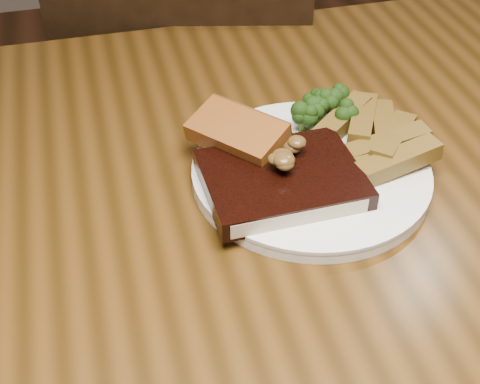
% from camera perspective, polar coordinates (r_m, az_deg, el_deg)
% --- Properties ---
extents(dining_table, '(1.60, 0.90, 0.75)m').
position_cam_1_polar(dining_table, '(0.75, 1.46, -7.55)').
color(dining_table, '#44290D').
rests_on(dining_table, ground).
extents(chair_far, '(0.49, 0.49, 0.87)m').
position_cam_1_polar(chair_far, '(1.30, -4.20, 5.58)').
color(chair_far, black).
rests_on(chair_far, ground).
extents(plate, '(0.31, 0.31, 0.01)m').
position_cam_1_polar(plate, '(0.74, 6.04, 1.53)').
color(plate, white).
rests_on(plate, dining_table).
extents(steak, '(0.16, 0.13, 0.02)m').
position_cam_1_polar(steak, '(0.70, 3.59, 0.99)').
color(steak, black).
rests_on(steak, plate).
extents(steak_bone, '(0.14, 0.02, 0.02)m').
position_cam_1_polar(steak_bone, '(0.66, 5.01, -2.20)').
color(steak_bone, '#C2B596').
rests_on(steak_bone, plate).
extents(mushroom_pile, '(0.06, 0.06, 0.03)m').
position_cam_1_polar(mushroom_pile, '(0.69, 3.53, 3.26)').
color(mushroom_pile, brown).
rests_on(mushroom_pile, steak).
extents(garlic_bread, '(0.11, 0.12, 0.02)m').
position_cam_1_polar(garlic_bread, '(0.74, -0.26, 3.88)').
color(garlic_bread, brown).
rests_on(garlic_bread, plate).
extents(potato_wedges, '(0.12, 0.12, 0.02)m').
position_cam_1_polar(potato_wedges, '(0.76, 10.54, 4.25)').
color(potato_wedges, brown).
rests_on(potato_wedges, plate).
extents(broccoli_cluster, '(0.06, 0.06, 0.04)m').
position_cam_1_polar(broccoli_cluster, '(0.79, 7.23, 6.72)').
color(broccoli_cluster, '#18350C').
rests_on(broccoli_cluster, plate).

